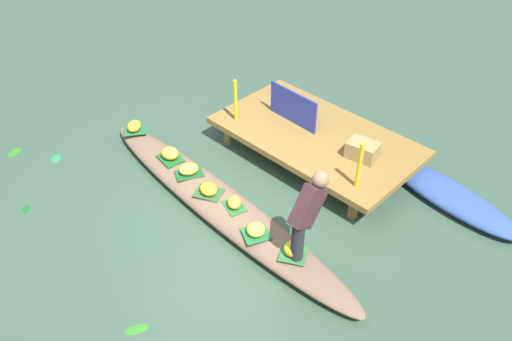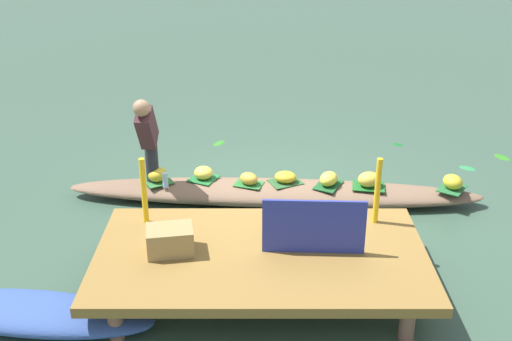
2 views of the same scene
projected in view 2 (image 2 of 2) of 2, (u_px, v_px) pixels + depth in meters
canal_water at (274, 201)px, 8.00m from camera, size 40.00×40.00×0.00m
dock_platform at (261, 257)px, 6.07m from camera, size 3.20×1.80×0.44m
vendor_boat at (274, 193)px, 7.95m from camera, size 5.28×0.98×0.25m
moored_boat at (33, 313)px, 5.71m from camera, size 2.35×0.93×0.23m
leaf_mat_0 at (328, 185)px, 7.86m from camera, size 0.43×0.48×0.01m
banana_bunch_0 at (329, 179)px, 7.83m from camera, size 0.32×0.35×0.17m
leaf_mat_1 at (204, 178)px, 8.04m from camera, size 0.43×0.44×0.01m
banana_bunch_1 at (203, 173)px, 8.00m from camera, size 0.34×0.34×0.16m
leaf_mat_2 at (369, 186)px, 7.82m from camera, size 0.44×0.36×0.01m
banana_bunch_2 at (369, 179)px, 7.79m from camera, size 0.33×0.29×0.19m
leaf_mat_3 at (158, 181)px, 7.97m from camera, size 0.44×0.44×0.01m
banana_bunch_3 at (158, 175)px, 7.93m from camera, size 0.34×0.33×0.18m
leaf_mat_4 at (285, 182)px, 7.94m from camera, size 0.47×0.43×0.01m
banana_bunch_4 at (285, 177)px, 7.91m from camera, size 0.31×0.28×0.14m
leaf_mat_5 at (249, 184)px, 7.88m from camera, size 0.40×0.34×0.01m
banana_bunch_5 at (249, 179)px, 7.85m from camera, size 0.31×0.30×0.15m
leaf_mat_6 at (452, 188)px, 7.77m from camera, size 0.44×0.46×0.01m
banana_bunch_6 at (453, 182)px, 7.73m from camera, size 0.31×0.33×0.18m
vendor_person at (147, 135)px, 7.59m from camera, size 0.21×0.55×1.18m
water_bottle at (165, 180)px, 7.78m from camera, size 0.07×0.07×0.19m
market_banner at (314, 227)px, 5.93m from camera, size 0.98×0.07×0.55m
railing_post_west at (377, 191)px, 6.45m from camera, size 0.06×0.06×0.72m
railing_post_east at (144, 191)px, 6.45m from camera, size 0.06×0.06×0.72m
produce_crate at (170, 240)px, 6.00m from camera, size 0.49×0.39×0.26m
drifting_plant_0 at (219, 143)px, 9.82m from camera, size 0.24×0.30×0.01m
drifting_plant_1 at (398, 144)px, 9.77m from camera, size 0.21×0.20×0.01m
drifting_plant_2 at (502, 157)px, 9.31m from camera, size 0.26×0.31×0.01m
drifting_plant_3 at (467, 168)px, 8.95m from camera, size 0.28×0.26×0.01m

